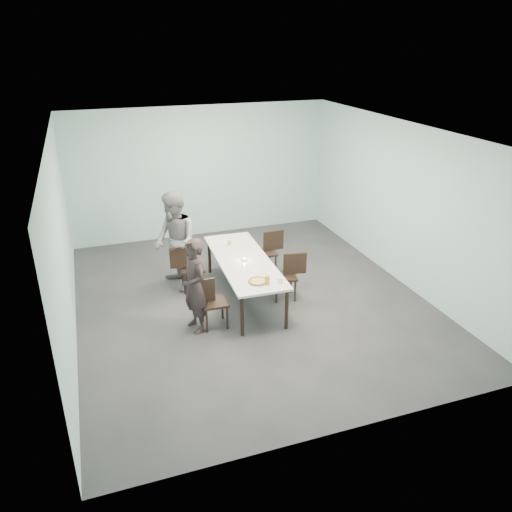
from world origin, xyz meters
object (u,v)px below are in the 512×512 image
object	(u,v)px
pizza	(258,281)
beer_glass	(267,280)
diner_far	(175,242)
chair_far_right	(268,249)
side_plate	(257,271)
tealight	(244,260)
chair_near_left	(209,299)
chair_near_right	(289,272)
diner_near	(194,286)
table	(244,263)
amber_tumbler	(230,243)
chair_far_left	(188,265)
water_tumbler	(280,280)

from	to	relation	value
pizza	beer_glass	world-z (taller)	beer_glass
diner_far	beer_glass	size ratio (longest dim) A/B	12.38
chair_far_right	beer_glass	world-z (taller)	beer_glass
pizza	side_plate	size ratio (longest dim) A/B	1.89
pizza	diner_far	bearing A→B (deg)	120.26
tealight	chair_far_right	bearing A→B (deg)	48.52
chair_near_left	tealight	xyz separation A→B (m)	(0.83, 0.72, 0.27)
diner_far	pizza	bearing A→B (deg)	19.05
diner_far	chair_near_right	bearing A→B (deg)	48.27
chair_far_right	diner_near	world-z (taller)	diner_near
table	amber_tumbler	size ratio (longest dim) A/B	32.90
chair_near_right	amber_tumbler	size ratio (longest dim) A/B	10.88
chair_far_right	chair_far_left	bearing A→B (deg)	5.82
chair_far_right	amber_tumbler	xyz separation A→B (m)	(-0.83, -0.12, 0.29)
diner_near	chair_near_left	bearing A→B (deg)	75.01
diner_far	table	bearing A→B (deg)	41.52
chair_far_right	beer_glass	bearing A→B (deg)	66.84
chair_far_left	pizza	xyz separation A→B (m)	(0.83, -1.54, 0.27)
side_plate	diner_near	bearing A→B (deg)	-167.96
water_tumbler	tealight	xyz separation A→B (m)	(-0.28, 1.01, -0.02)
amber_tumbler	beer_glass	bearing A→B (deg)	-86.57
chair_near_left	water_tumbler	bearing A→B (deg)	-12.71
side_plate	tealight	world-z (taller)	tealight
chair_far_right	diner_far	distance (m)	1.90
chair_far_left	diner_far	xyz separation A→B (m)	(-0.17, 0.18, 0.43)
side_plate	tealight	xyz separation A→B (m)	(-0.06, 0.49, 0.02)
chair_near_right	water_tumbler	bearing A→B (deg)	68.33
amber_tumbler	water_tumbler	bearing A→B (deg)	-79.97
chair_near_left	diner_far	world-z (taller)	diner_far
diner_far	amber_tumbler	world-z (taller)	diner_far
chair_far_right	amber_tumbler	size ratio (longest dim) A/B	10.88
chair_far_left	diner_near	size ratio (longest dim) A/B	0.56
chair_far_right	pizza	xyz separation A→B (m)	(-0.84, -1.78, 0.27)
pizza	beer_glass	distance (m)	0.17
diner_far	water_tumbler	xyz separation A→B (m)	(1.33, -1.85, -0.13)
diner_near	chair_far_right	bearing A→B (deg)	116.28
chair_near_left	pizza	distance (m)	0.84
table	chair_near_right	bearing A→B (deg)	-19.27
water_tumbler	chair_near_left	bearing A→B (deg)	165.40
diner_near	pizza	distance (m)	1.02
beer_glass	water_tumbler	size ratio (longest dim) A/B	1.67
diner_near	tealight	world-z (taller)	diner_near
table	pizza	xyz separation A→B (m)	(-0.05, -0.92, 0.08)
water_tumbler	chair_far_left	bearing A→B (deg)	124.77
chair_near_right	diner_far	xyz separation A→B (m)	(-1.82, 1.07, 0.43)
diner_far	side_plate	xyz separation A→B (m)	(1.12, -1.33, -0.17)
chair_far_left	pizza	distance (m)	1.77
chair_near_left	tealight	size ratio (longest dim) A/B	15.54
chair_near_right	diner_far	world-z (taller)	diner_far
table	chair_far_left	xyz separation A→B (m)	(-0.89, 0.62, -0.19)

